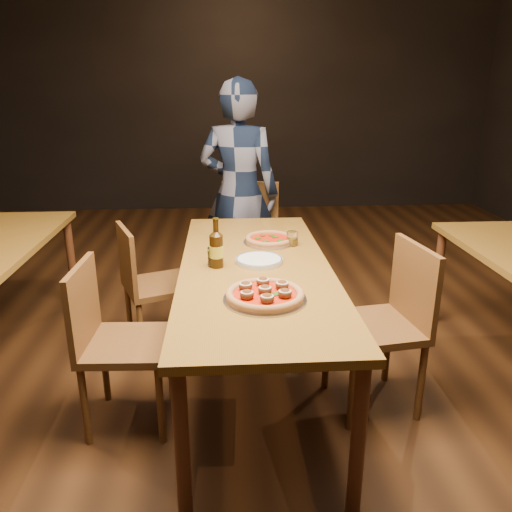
{
  "coord_description": "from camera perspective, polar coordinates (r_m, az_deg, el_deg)",
  "views": [
    {
      "loc": [
        -0.16,
        -2.51,
        1.67
      ],
      "look_at": [
        0.0,
        -0.05,
        0.82
      ],
      "focal_mm": 35.0,
      "sensor_mm": 36.0,
      "label": 1
    }
  ],
  "objects": [
    {
      "name": "beer_bottle",
      "position": [
        2.63,
        -4.54,
        0.68
      ],
      "size": [
        0.07,
        0.07,
        0.26
      ],
      "rotation": [
        0.0,
        0.0,
        0.06
      ],
      "color": "black",
      "rests_on": "table_main"
    },
    {
      "name": "chair_end",
      "position": [
        3.93,
        -1.05,
        1.53
      ],
      "size": [
        0.53,
        0.53,
        0.98
      ],
      "primitive_type": null,
      "rotation": [
        0.0,
        0.0,
        -0.19
      ],
      "color": "#5B2E18",
      "rests_on": "ground"
    },
    {
      "name": "chair_main_sw",
      "position": [
        3.31,
        -11.04,
        -3.18
      ],
      "size": [
        0.53,
        0.53,
        0.88
      ],
      "primitive_type": null,
      "rotation": [
        0.0,
        0.0,
        1.95
      ],
      "color": "#5B2E18",
      "rests_on": "ground"
    },
    {
      "name": "chair_main_nw",
      "position": [
        2.6,
        -14.54,
        -9.58
      ],
      "size": [
        0.44,
        0.44,
        0.9
      ],
      "primitive_type": null,
      "rotation": [
        0.0,
        0.0,
        1.53
      ],
      "color": "#5B2E18",
      "rests_on": "ground"
    },
    {
      "name": "water_glass",
      "position": [
        2.66,
        -4.68,
        -0.1
      ],
      "size": [
        0.08,
        0.08,
        0.1
      ],
      "primitive_type": "cylinder",
      "color": "white",
      "rests_on": "table_main"
    },
    {
      "name": "chair_main_e",
      "position": [
        2.71,
        13.42,
        -7.73
      ],
      "size": [
        0.5,
        0.5,
        0.94
      ],
      "primitive_type": null,
      "rotation": [
        0.0,
        0.0,
        -1.42
      ],
      "color": "#5B2E18",
      "rests_on": "ground"
    },
    {
      "name": "pizza_margherita",
      "position": [
        3.06,
        1.53,
        1.92
      ],
      "size": [
        0.32,
        0.32,
        0.04
      ],
      "rotation": [
        0.0,
        0.0,
        0.15
      ],
      "color": "#B7B7BF",
      "rests_on": "table_main"
    },
    {
      "name": "pizza_meatball",
      "position": [
        2.25,
        1.03,
        -4.41
      ],
      "size": [
        0.38,
        0.38,
        0.07
      ],
      "rotation": [
        0.0,
        0.0,
        0.28
      ],
      "color": "#B7B7BF",
      "rests_on": "table_main"
    },
    {
      "name": "plate_stack",
      "position": [
        2.71,
        0.36,
        -0.52
      ],
      "size": [
        0.25,
        0.25,
        0.02
      ],
      "primitive_type": "cylinder",
      "color": "white",
      "rests_on": "table_main"
    },
    {
      "name": "diner",
      "position": [
        3.93,
        -1.96,
        7.15
      ],
      "size": [
        0.72,
        0.58,
        1.73
      ],
      "primitive_type": "imported",
      "rotation": [
        0.0,
        0.0,
        2.85
      ],
      "color": "black",
      "rests_on": "ground"
    },
    {
      "name": "ground",
      "position": [
        3.02,
        -0.06,
        -14.58
      ],
      "size": [
        9.0,
        9.0,
        0.0
      ],
      "primitive_type": "plane",
      "color": "black"
    },
    {
      "name": "table_main",
      "position": [
        2.7,
        -0.07,
        -2.5
      ],
      "size": [
        0.8,
        2.0,
        0.75
      ],
      "color": "brown",
      "rests_on": "ground"
    },
    {
      "name": "room_shell",
      "position": [
        2.52,
        -0.08,
        23.27
      ],
      "size": [
        9.0,
        9.0,
        9.0
      ],
      "color": "black",
      "rests_on": "ground"
    },
    {
      "name": "amber_glass",
      "position": [
        3.01,
        4.16,
        2.01
      ],
      "size": [
        0.07,
        0.07,
        0.09
      ],
      "primitive_type": "cylinder",
      "color": "#966711",
      "rests_on": "table_main"
    }
  ]
}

